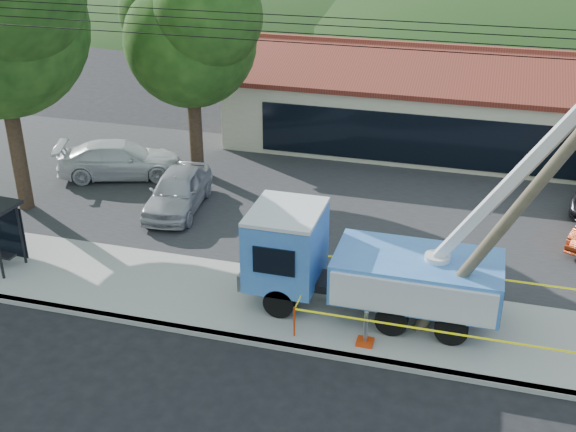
% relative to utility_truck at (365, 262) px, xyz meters
% --- Properties ---
extents(ground, '(120.00, 120.00, 0.00)m').
position_rel_utility_truck_xyz_m(ground, '(-1.70, -4.46, -1.70)').
color(ground, black).
rests_on(ground, ground).
extents(curb, '(60.00, 0.25, 0.15)m').
position_rel_utility_truck_xyz_m(curb, '(-1.70, -2.36, -1.63)').
color(curb, '#A7A79D').
rests_on(curb, ground).
extents(sidewalk, '(60.00, 4.00, 0.15)m').
position_rel_utility_truck_xyz_m(sidewalk, '(-1.70, -0.46, -1.63)').
color(sidewalk, '#A7A79D').
rests_on(sidewalk, ground).
extents(parking_lot, '(60.00, 12.00, 0.10)m').
position_rel_utility_truck_xyz_m(parking_lot, '(-1.70, 7.54, -1.65)').
color(parking_lot, '#28282B').
rests_on(parking_lot, ground).
extents(strip_mall, '(22.50, 8.53, 4.67)m').
position_rel_utility_truck_xyz_m(strip_mall, '(2.30, 15.52, 0.18)').
color(strip_mall, beige).
rests_on(strip_mall, ground).
extents(tree_lot, '(6.30, 5.60, 8.94)m').
position_rel_utility_truck_xyz_m(tree_lot, '(-8.70, 8.54, 4.51)').
color(tree_lot, '#332316').
rests_on(tree_lot, ground).
extents(hill_west, '(78.40, 56.00, 28.00)m').
position_rel_utility_truck_xyz_m(hill_west, '(-16.70, 50.54, -1.70)').
color(hill_west, '#1D3E16').
rests_on(hill_west, ground).
extents(hill_center, '(89.60, 64.00, 32.00)m').
position_rel_utility_truck_xyz_m(hill_center, '(8.30, 50.54, -1.70)').
color(hill_center, '#1D3E16').
rests_on(hill_center, ground).
extents(utility_truck, '(10.00, 3.89, 8.61)m').
position_rel_utility_truck_xyz_m(utility_truck, '(0.00, 0.00, 0.00)').
color(utility_truck, black).
rests_on(utility_truck, ground).
extents(leaning_pole, '(4.82, 1.78, 8.51)m').
position_rel_utility_truck_xyz_m(leaning_pole, '(4.19, -0.63, 3.07)').
color(leaning_pole, '#4D4532').
rests_on(leaning_pole, ground).
extents(caution_tape, '(9.05, 3.21, 0.93)m').
position_rel_utility_truck_xyz_m(caution_tape, '(2.94, -0.32, -0.87)').
color(caution_tape, red).
rests_on(caution_tape, ground).
extents(car_silver, '(2.31, 4.66, 1.53)m').
position_rel_utility_truck_xyz_m(car_silver, '(-8.01, 4.97, -1.70)').
color(car_silver, '#A8A8AF').
rests_on(car_silver, ground).
extents(car_white, '(5.55, 3.71, 1.49)m').
position_rel_utility_truck_xyz_m(car_white, '(-11.65, 7.34, -1.70)').
color(car_white, silver).
rests_on(car_white, ground).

